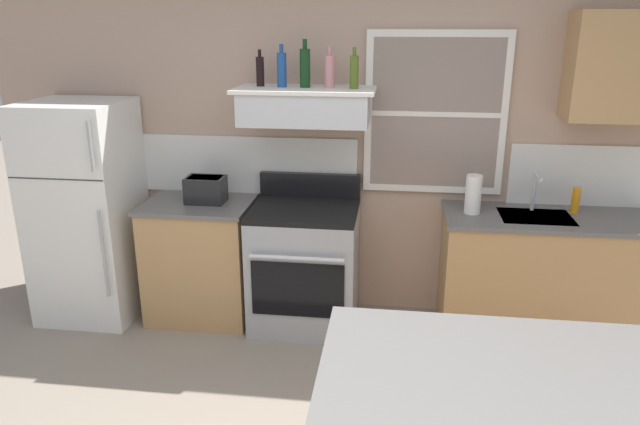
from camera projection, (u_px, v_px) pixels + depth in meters
The scene contains 16 objects.
back_wall at pixel (349, 138), 4.38m from camera, with size 5.40×0.11×2.70m.
refrigerator at pixel (87, 211), 4.42m from camera, with size 0.70×0.72×1.64m.
counter_left_of_stove at pixel (202, 259), 4.49m from camera, with size 0.79×0.63×0.91m.
toaster at pixel (206, 189), 4.31m from camera, with size 0.30×0.20×0.19m.
stove_range at pixel (305, 265), 4.35m from camera, with size 0.76×0.69×1.09m.
range_hood_shelf at pixel (306, 105), 4.08m from camera, with size 0.96×0.52×0.24m.
bottle_balsamic_dark at pixel (260, 71), 4.09m from camera, with size 0.06×0.06×0.25m.
bottle_blue_liqueur at pixel (282, 69), 4.04m from camera, with size 0.07×0.07×0.29m.
bottle_dark_green_wine at pixel (305, 67), 4.01m from camera, with size 0.07×0.07×0.32m.
bottle_rose_pink at pixel (330, 71), 4.00m from camera, with size 0.07×0.07×0.27m.
bottle_olive_oil_square at pixel (354, 71), 3.94m from camera, with size 0.06×0.06×0.27m.
counter_right_with_sink at pixel (543, 277), 4.18m from camera, with size 1.43×0.63×0.91m.
sink_faucet at pixel (535, 187), 4.08m from camera, with size 0.03×0.17×0.28m.
paper_towel_roll at pixel (473, 194), 4.06m from camera, with size 0.11×0.11×0.27m, color white.
dish_soap_bottle at pixel (576, 200), 4.08m from camera, with size 0.06×0.06×0.18m, color orange.
upper_cabinet_right at pixel (620, 66), 3.81m from camera, with size 0.64×0.32×0.70m.
Camera 1 is at (0.38, -2.10, 2.20)m, focal length 33.13 mm.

